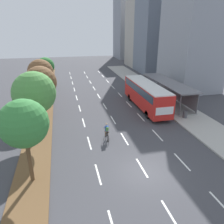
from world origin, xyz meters
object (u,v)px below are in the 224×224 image
at_px(median_tree_second, 34,93).
at_px(median_tree_fourth, 40,72).
at_px(bus_shelter, 169,89).
at_px(cyclist, 107,132).
at_px(median_tree_third, 40,82).
at_px(median_tree_nearest, 24,124).
at_px(bus, 146,93).
at_px(median_tree_fifth, 46,66).
at_px(trash_bin, 185,114).

relative_size(median_tree_second, median_tree_fourth, 1.12).
bearing_deg(bus_shelter, cyclist, -140.48).
height_order(cyclist, median_tree_third, median_tree_third).
xyz_separation_m(bus_shelter, cyclist, (-11.25, -9.28, -1.08)).
distance_m(cyclist, median_tree_nearest, 8.93).
distance_m(bus_shelter, bus, 4.63).
relative_size(cyclist, median_tree_nearest, 0.30).
xyz_separation_m(median_tree_nearest, median_tree_fifth, (0.12, 26.20, -0.64)).
distance_m(median_tree_fifth, trash_bin, 25.00).
bearing_deg(median_tree_fifth, median_tree_second, -90.13).
xyz_separation_m(median_tree_second, median_tree_third, (0.07, 6.55, -0.55)).
bearing_deg(median_tree_third, cyclist, -52.37).
height_order(median_tree_third, trash_bin, median_tree_third).
relative_size(median_tree_nearest, median_tree_second, 0.92).
bearing_deg(median_tree_third, median_tree_second, -90.61).
bearing_deg(median_tree_fourth, bus, -27.79).
height_order(median_tree_third, median_tree_fifth, median_tree_third).
xyz_separation_m(cyclist, median_tree_fourth, (-6.76, 14.77, 3.34)).
relative_size(bus_shelter, median_tree_fourth, 2.10).
height_order(bus_shelter, cyclist, bus_shelter).
xyz_separation_m(median_tree_third, trash_bin, (16.50, -5.37, -3.57)).
relative_size(median_tree_second, trash_bin, 7.72).
distance_m(bus, median_tree_nearest, 18.47).
height_order(median_tree_second, median_tree_fourth, median_tree_second).
height_order(median_tree_second, trash_bin, median_tree_second).
relative_size(bus_shelter, median_tree_third, 2.08).
bearing_deg(median_tree_fourth, median_tree_nearest, -89.20).
bearing_deg(cyclist, bus_shelter, 39.52).
bearing_deg(median_tree_fifth, trash_bin, -48.17).
bearing_deg(median_tree_fourth, median_tree_second, -88.47).
relative_size(bus, cyclist, 6.20).
height_order(median_tree_second, median_tree_third, median_tree_second).
height_order(cyclist, median_tree_second, median_tree_second).
bearing_deg(cyclist, bus, 47.24).
height_order(bus, median_tree_fourth, median_tree_fourth).
bearing_deg(bus_shelter, median_tree_fourth, 163.05).
distance_m(cyclist, median_tree_fifth, 22.46).
xyz_separation_m(cyclist, median_tree_fifth, (-6.36, 21.32, 3.09)).
relative_size(bus, median_tree_nearest, 1.87).
height_order(bus, median_tree_third, median_tree_third).
bearing_deg(median_tree_nearest, median_tree_third, 89.36).
bearing_deg(median_tree_fifth, median_tree_nearest, -90.26).
bearing_deg(median_tree_fourth, cyclist, -65.42).
xyz_separation_m(median_tree_second, trash_bin, (16.57, 1.18, -4.12)).
height_order(median_tree_nearest, trash_bin, median_tree_nearest).
relative_size(bus, median_tree_second, 1.72).
distance_m(cyclist, median_tree_fourth, 16.58).
xyz_separation_m(bus, median_tree_third, (-13.30, 0.68, 2.07)).
bearing_deg(bus_shelter, bus, -157.82).
distance_m(bus_shelter, median_tree_fifth, 21.43).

